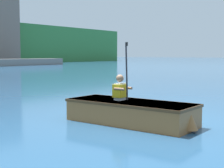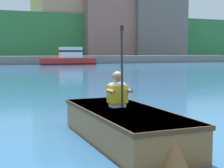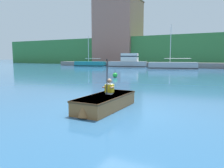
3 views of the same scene
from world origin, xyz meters
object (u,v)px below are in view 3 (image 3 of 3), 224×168
Objects in this scene: moored_boat_dock_center_far at (128,62)px; rowboat_foreground at (105,102)px; moored_boat_dock_west_inner at (172,66)px; person_paddler at (109,87)px; moored_boat_dock_west_end at (90,64)px; channel_buoy at (115,75)px.

moored_boat_dock_center_far is 33.29m from rowboat_foreground.
moored_boat_dock_west_inner is 6.04× the size of person_paddler.
moored_boat_dock_west_end reaches higher than moored_boat_dock_center_far.
person_paddler is at bearing -82.99° from moored_boat_dock_west_inner.
moored_boat_dock_center_far reaches higher than channel_buoy.
person_paddler is 1.78× the size of channel_buoy.
moored_boat_dock_center_far is at bearing 111.40° from person_paddler.
moored_boat_dock_west_inner is 17.25m from channel_buoy.
moored_boat_dock_west_end is at bearing 127.91° from channel_buoy.
moored_boat_dock_west_inner reaches higher than moored_boat_dock_west_end.
person_paddler is (12.04, -30.72, -0.20)m from moored_boat_dock_center_far.
moored_boat_dock_west_end is at bearing -177.45° from moored_boat_dock_center_far.
moored_boat_dock_west_end is 8.83× the size of channel_buoy.
moored_boat_dock_west_end is 16.98m from moored_boat_dock_west_inner.
rowboat_foreground is 2.34× the size of person_paddler.
rowboat_foreground is at bearing -56.55° from moored_boat_dock_west_end.
moored_boat_dock_west_inner is 1.07× the size of moored_boat_dock_center_far.
moored_boat_dock_west_inner is 2.58× the size of rowboat_foreground.
person_paddler is at bearing -56.27° from moored_boat_dock_west_end.
moored_boat_dock_west_end is 8.25m from moored_boat_dock_center_far.
moored_boat_dock_west_inner is at bearing -17.42° from moored_boat_dock_center_far.
rowboat_foreground is (12.04, -31.03, -0.68)m from moored_boat_dock_center_far.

